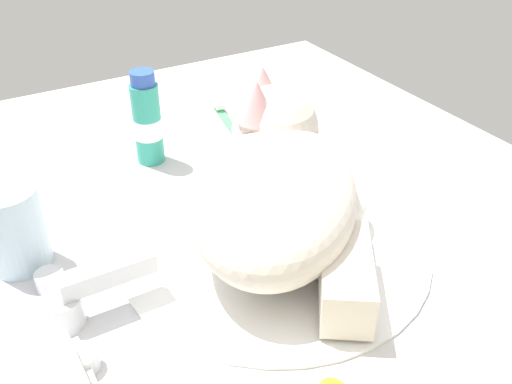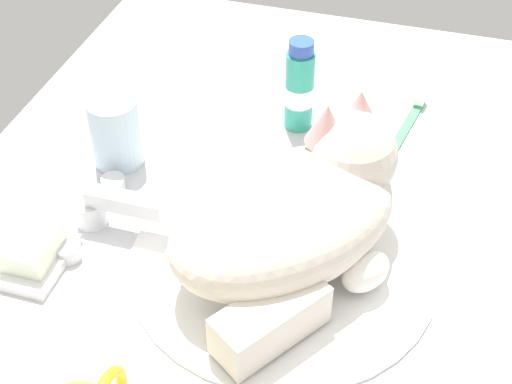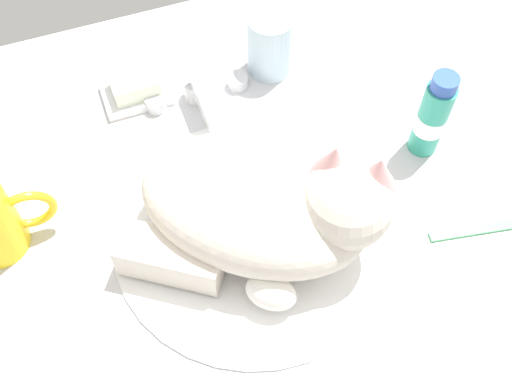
{
  "view_description": "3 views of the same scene",
  "coord_description": "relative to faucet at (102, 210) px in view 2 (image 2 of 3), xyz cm",
  "views": [
    {
      "loc": [
        -41.54,
        26.26,
        39.31
      ],
      "look_at": [
        2.51,
        0.83,
        6.07
      ],
      "focal_mm": 40.7,
      "sensor_mm": 36.0,
      "label": 1
    },
    {
      "loc": [
        -52.27,
        -12.5,
        58.38
      ],
      "look_at": [
        2.26,
        3.66,
        7.39
      ],
      "focal_mm": 51.57,
      "sensor_mm": 36.0,
      "label": 2
    },
    {
      "loc": [
        -11.89,
        -33.01,
        63.83
      ],
      "look_at": [
        1.01,
        2.17,
        5.08
      ],
      "focal_mm": 43.42,
      "sensor_mm": 36.0,
      "label": 3
    }
  ],
  "objects": [
    {
      "name": "toothpaste_bottle",
      "position": [
        24.52,
        -16.38,
        3.57
      ],
      "size": [
        3.76,
        3.76,
        12.63
      ],
      "color": "teal",
      "rests_on": "ground_plane"
    },
    {
      "name": "faucet",
      "position": [
        0.0,
        0.0,
        0.0
      ],
      "size": [
        14.31,
        10.74,
        5.2
      ],
      "color": "silver",
      "rests_on": "ground_plane"
    },
    {
      "name": "sink_basin",
      "position": [
        0.0,
        -20.86,
        -1.89
      ],
      "size": [
        33.05,
        33.05,
        0.81
      ],
      "primitive_type": "cylinder",
      "color": "white",
      "rests_on": "ground_plane"
    },
    {
      "name": "ground_plane",
      "position": [
        0.0,
        -20.86,
        -3.79
      ],
      "size": [
        110.0,
        82.5,
        3.0
      ],
      "primitive_type": "cube",
      "color": "silver"
    },
    {
      "name": "cat",
      "position": [
        1.29,
        -22.0,
        4.62
      ],
      "size": [
        31.57,
        28.97,
        15.08
      ],
      "color": "beige",
      "rests_on": "sink_basin"
    },
    {
      "name": "toothbrush",
      "position": [
        27.72,
        -30.23,
        -1.78
      ],
      "size": [
        15.84,
        4.08,
        1.6
      ],
      "color": "#4CB266",
      "rests_on": "ground_plane"
    },
    {
      "name": "soap_bar",
      "position": [
        -7.7,
        4.38,
        0.18
      ],
      "size": [
        6.2,
        4.8,
        2.55
      ],
      "primitive_type": "cube",
      "rotation": [
        0.0,
        0.0,
        0.02
      ],
      "color": "silver",
      "rests_on": "soap_dish"
    },
    {
      "name": "soap_dish",
      "position": [
        -7.7,
        4.38,
        -1.69
      ],
      "size": [
        9.0,
        6.4,
        1.2
      ],
      "primitive_type": "cube",
      "color": "white",
      "rests_on": "ground_plane"
    },
    {
      "name": "rinse_cup",
      "position": [
        11.0,
        3.14,
        2.2
      ],
      "size": [
        6.13,
        6.13,
        8.98
      ],
      "color": "silver",
      "rests_on": "ground_plane"
    }
  ]
}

